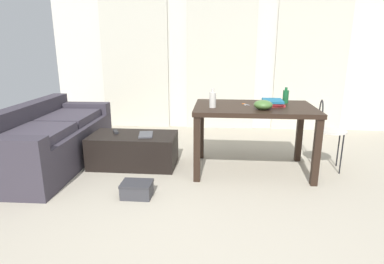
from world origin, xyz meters
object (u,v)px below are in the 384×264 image
Objects in this scene: bowl at (263,105)px; tv_remote_primary at (116,132)px; scissors at (245,104)px; coffee_table at (134,150)px; book_stack at (273,102)px; couch at (49,140)px; craft_table at (254,115)px; bottle_near at (213,100)px; bottle_far at (286,96)px; magazine at (146,135)px; shoebox at (137,189)px; wire_chair at (326,126)px.

tv_remote_primary is at bearing 170.00° from bowl.
scissors is at bearing -27.32° from tv_remote_primary.
book_stack is at bearing 0.50° from coffee_table.
couch is 10.31× the size of bowl.
coffee_table is at bearing 3.03° from couch.
craft_table is at bearing -1.64° from coffee_table.
bottle_near is 1.12× the size of bottle_far.
couch is 1.99× the size of coffee_table.
magazine reaches higher than coffee_table.
bottle_far is 2.10m from tv_remote_primary.
tv_remote_primary is (-0.23, 0.07, 0.21)m from coffee_table.
bottle_far is at bearing 5.63° from coffee_table.
bottle_far reaches higher than shoebox.
magazine is (-0.80, 0.16, -0.46)m from bottle_near.
couch is 7.02× the size of book_stack.
bottle_near is at bearing -148.99° from scissors.
bottle_far is 1.29× the size of tv_remote_primary.
couch is 0.82m from tv_remote_primary.
bowl reaches higher than magazine.
couch is at bearing 172.37° from magazine.
bowl is 1.58m from shoebox.
bottle_far is 2.02m from shoebox.
bottle_near is 1.30m from tv_remote_primary.
couch is 2.73m from book_stack.
bottle_near reaches higher than bottle_far.
tv_remote_primary reaches higher than magazine.
shoebox is (-1.08, -0.89, -0.70)m from scissors.
coffee_table is 1.45m from scissors.
tv_remote_primary is 0.53× the size of magazine.
wire_chair is 0.70m from book_stack.
scissors reaches higher than magazine.
bottle_near is 1.68× the size of scissors.
scissors is at bearing -6.80° from magazine.
bottle_far is 0.63× the size of shoebox.
craft_table is at bearing -11.06° from magazine.
craft_table is at bearing -171.17° from wire_chair.
coffee_table is 0.32m from tv_remote_primary.
shoebox is at bearing -73.35° from coffee_table.
wire_chair is 0.90m from bowl.
wire_chair is 3.98× the size of bottle_near.
book_stack is at bearing 31.50° from shoebox.
tv_remote_primary reaches higher than coffee_table.
couch is 2.46× the size of wire_chair.
scissors is at bearing 39.54° from shoebox.
magazine is (-1.27, 0.03, -0.27)m from craft_table.
bottle_near reaches higher than tv_remote_primary.
craft_table is 7.20× the size of bottle_far.
couch is 10.99× the size of bottle_far.
bottle_far reaches higher than craft_table.
shoebox is (0.48, -0.91, -0.33)m from tv_remote_primary.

